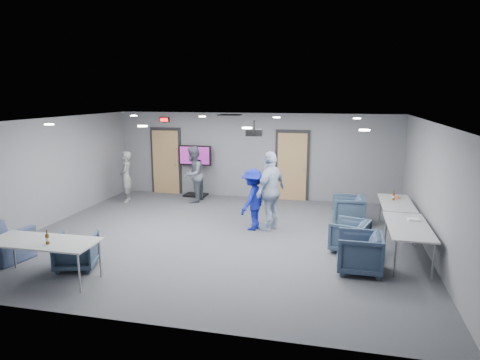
% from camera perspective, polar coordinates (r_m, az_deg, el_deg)
% --- Properties ---
extents(floor, '(9.00, 9.00, 0.00)m').
position_cam_1_polar(floor, '(10.11, -2.53, -7.52)').
color(floor, '#3D4146').
rests_on(floor, ground).
extents(ceiling, '(9.00, 9.00, 0.00)m').
position_cam_1_polar(ceiling, '(9.58, -2.67, 7.94)').
color(ceiling, silver).
rests_on(ceiling, wall_back).
extents(wall_back, '(9.00, 0.02, 2.70)m').
position_cam_1_polar(wall_back, '(13.59, 1.97, 3.24)').
color(wall_back, slate).
rests_on(wall_back, floor).
extents(wall_front, '(9.00, 0.02, 2.70)m').
position_cam_1_polar(wall_front, '(6.13, -12.84, -7.20)').
color(wall_front, slate).
rests_on(wall_front, floor).
extents(wall_left, '(0.02, 8.00, 2.70)m').
position_cam_1_polar(wall_left, '(11.78, -24.18, 0.98)').
color(wall_left, slate).
rests_on(wall_left, floor).
extents(wall_right, '(0.02, 8.00, 2.70)m').
position_cam_1_polar(wall_right, '(9.59, 24.26, -1.20)').
color(wall_right, slate).
rests_on(wall_right, floor).
extents(door_left, '(1.06, 0.17, 2.24)m').
position_cam_1_polar(door_left, '(14.47, -9.82, 2.44)').
color(door_left, black).
rests_on(door_left, wall_back).
extents(door_right, '(1.06, 0.17, 2.24)m').
position_cam_1_polar(door_right, '(13.41, 6.96, 1.83)').
color(door_right, black).
rests_on(door_right, wall_back).
extents(exit_sign, '(0.32, 0.08, 0.16)m').
position_cam_1_polar(exit_sign, '(14.30, -10.04, 7.91)').
color(exit_sign, black).
rests_on(exit_sign, wall_back).
extents(hvac_diffuser, '(0.60, 0.60, 0.03)m').
position_cam_1_polar(hvac_diffuser, '(12.41, -1.37, 8.66)').
color(hvac_diffuser, black).
rests_on(hvac_diffuser, ceiling).
extents(downlights, '(6.18, 3.78, 0.02)m').
position_cam_1_polar(downlights, '(9.58, -2.67, 7.85)').
color(downlights, white).
rests_on(downlights, ceiling).
extents(person_a, '(0.56, 0.67, 1.56)m').
position_cam_1_polar(person_a, '(13.56, -14.95, 0.41)').
color(person_a, gray).
rests_on(person_a, floor).
extents(person_b, '(0.67, 0.85, 1.72)m').
position_cam_1_polar(person_b, '(13.17, -6.27, 0.76)').
color(person_b, slate).
rests_on(person_b, floor).
extents(person_c, '(0.87, 1.23, 1.94)m').
position_cam_1_polar(person_c, '(10.40, 4.11, -1.45)').
color(person_c, '#A7BBD7').
rests_on(person_c, floor).
extents(person_d, '(0.80, 1.09, 1.51)m').
position_cam_1_polar(person_d, '(10.42, 1.71, -2.61)').
color(person_d, navy).
rests_on(person_d, floor).
extents(chair_right_a, '(0.84, 0.82, 0.73)m').
position_cam_1_polar(chair_right_a, '(11.31, 14.23, -3.88)').
color(chair_right_a, '#36485E').
rests_on(chair_right_a, floor).
extents(chair_right_b, '(0.92, 0.91, 0.68)m').
position_cam_1_polar(chair_right_b, '(9.38, 14.40, -7.21)').
color(chair_right_b, '#3B4E66').
rests_on(chair_right_b, floor).
extents(chair_right_c, '(0.84, 0.81, 0.75)m').
position_cam_1_polar(chair_right_c, '(8.37, 15.64, -9.32)').
color(chair_right_c, '#334158').
rests_on(chair_right_c, floor).
extents(chair_front_a, '(0.91, 0.92, 0.67)m').
position_cam_1_polar(chair_front_a, '(8.82, -20.97, -8.85)').
color(chair_front_a, '#314155').
rests_on(chair_front_a, floor).
extents(chair_front_b, '(1.17, 1.07, 0.67)m').
position_cam_1_polar(chair_front_b, '(9.86, -29.32, -7.47)').
color(chair_front_b, '#3D4A6A').
rests_on(chair_front_b, floor).
extents(table_right_a, '(0.74, 1.76, 0.73)m').
position_cam_1_polar(table_right_a, '(10.93, 20.12, -3.03)').
color(table_right_a, '#A9ABAD').
rests_on(table_right_a, floor).
extents(table_right_b, '(0.80, 1.91, 0.73)m').
position_cam_1_polar(table_right_b, '(9.11, 21.50, -5.91)').
color(table_right_b, '#A9ABAD').
rests_on(table_right_b, floor).
extents(table_front_left, '(1.98, 0.84, 0.73)m').
position_cam_1_polar(table_front_left, '(8.40, -24.82, -7.63)').
color(table_front_left, '#A9ABAD').
rests_on(table_front_left, floor).
extents(bottle_front, '(0.07, 0.07, 0.26)m').
position_cam_1_polar(bottle_front, '(8.14, -24.30, -7.17)').
color(bottle_front, '#522F0E').
rests_on(bottle_front, table_front_left).
extents(bottle_right, '(0.07, 0.07, 0.25)m').
position_cam_1_polar(bottle_right, '(11.09, 19.78, -2.08)').
color(bottle_right, '#522F0E').
rests_on(bottle_right, table_right_a).
extents(snack_box, '(0.21, 0.15, 0.05)m').
position_cam_1_polar(snack_box, '(11.33, 20.04, -2.18)').
color(snack_box, orange).
rests_on(snack_box, table_right_a).
extents(wrapper, '(0.22, 0.15, 0.05)m').
position_cam_1_polar(wrapper, '(9.46, 22.15, -4.91)').
color(wrapper, white).
rests_on(wrapper, table_right_b).
extents(tv_stand, '(1.08, 0.52, 1.66)m').
position_cam_1_polar(tv_stand, '(13.91, -5.99, 1.66)').
color(tv_stand, black).
rests_on(tv_stand, floor).
extents(projector, '(0.41, 0.38, 0.37)m').
position_cam_1_polar(projector, '(9.94, 1.90, 6.36)').
color(projector, black).
rests_on(projector, ceiling).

